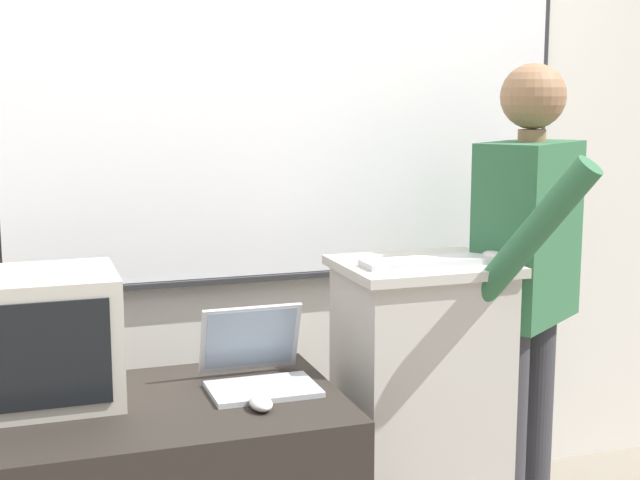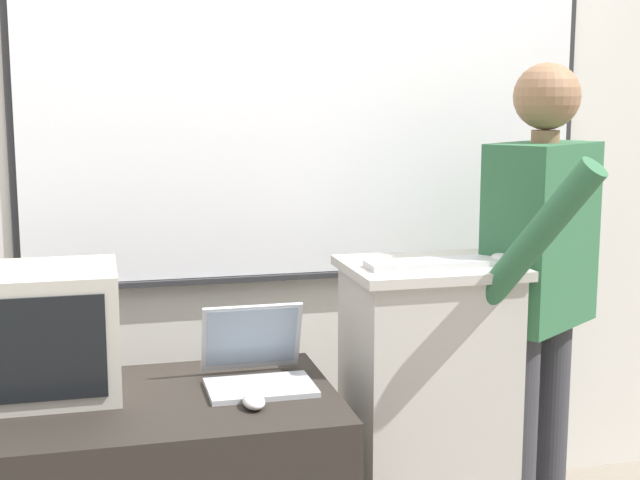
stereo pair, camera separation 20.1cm
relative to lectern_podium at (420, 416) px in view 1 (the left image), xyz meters
name	(u,v)px [view 1 (the left image)]	position (x,y,z in m)	size (l,w,h in m)	color
back_wall	(251,120)	(-0.39, 0.65, 0.94)	(6.40, 0.17, 2.90)	silver
lectern_podium	(420,416)	(0.00, 0.00, 0.00)	(0.52, 0.43, 1.02)	#BCB7AD
person_presenter	(528,275)	(0.40, 0.02, 0.43)	(0.57, 0.71, 1.64)	#333338
laptop	(257,363)	(-0.57, -0.11, 0.27)	(0.30, 0.29, 0.22)	#B7BABF
wireless_keyboard	(430,261)	(0.00, -0.05, 0.52)	(0.43, 0.11, 0.02)	silver
computer_mouse_by_laptop	(261,403)	(-0.61, -0.32, 0.22)	(0.06, 0.10, 0.03)	silver
computer_mouse_by_keyboard	(493,256)	(0.21, -0.07, 0.53)	(0.06, 0.10, 0.03)	silver
crt_monitor	(42,337)	(-1.15, -0.06, 0.38)	(0.40, 0.37, 0.35)	#BCB7A8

